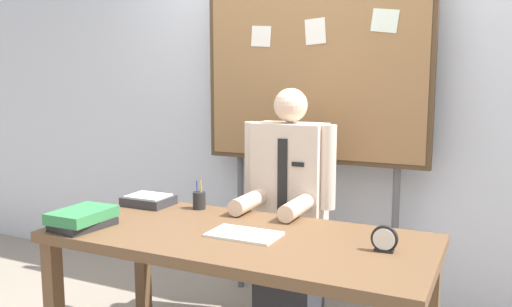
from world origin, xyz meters
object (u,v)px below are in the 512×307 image
Objects in this scene: book_stack at (83,218)px; person at (289,220)px; bulletin_board at (313,73)px; desk_clock at (384,240)px; pen_holder at (199,200)px; open_notebook at (244,234)px; paper_tray at (149,200)px; desk at (238,251)px.

person is at bearing 50.50° from book_stack.
book_stack is at bearing -119.89° from bulletin_board.
person is 0.67× the size of bulletin_board.
pen_holder reaches higher than desk_clock.
paper_tray is at bearing 159.45° from open_notebook.
desk_clock is (0.67, -0.60, 0.14)m from person.
person is (0.00, 0.63, -0.01)m from desk.
person is 0.66m from open_notebook.
book_stack is 2.67× the size of desk_clock.
bulletin_board is 1.37m from desk_clock.
pen_holder is (-0.45, 0.33, 0.04)m from open_notebook.
paper_tray is at bearing -170.72° from pen_holder.
desk is 0.53m from pen_holder.
bulletin_board is 1.27m from open_notebook.
book_stack is 0.79m from open_notebook.
desk is at bearing -177.12° from desk_clock.
person reaches higher than desk_clock.
pen_holder is 0.62× the size of paper_tray.
pen_holder is (-1.07, 0.28, -0.00)m from desk_clock.
paper_tray is (-0.71, -0.75, -0.72)m from bulletin_board.
pen_holder reaches higher than book_stack.
pen_holder is at bearing 9.28° from paper_tray.
desk_clock is 1.40m from paper_tray.
pen_holder is at bearing 165.42° from desk_clock.
book_stack is 1.14× the size of paper_tray.
pen_holder is (-0.40, -0.32, 0.14)m from person.
bulletin_board reaches higher than book_stack.
desk is 0.10m from open_notebook.
book_stack is at bearing -161.52° from desk.
book_stack is (-0.72, -1.25, -0.70)m from bulletin_board.
desk is 16.00× the size of desk_clock.
desk is 1.31m from bulletin_board.
pen_holder reaches higher than paper_tray.
open_notebook is (0.04, -1.03, -0.74)m from bulletin_board.
bulletin_board is at bearing 60.00° from pen_holder.
bulletin_board is 13.13× the size of pen_holder.
desk is at bearing 154.49° from open_notebook.
person is 0.81m from paper_tray.
pen_holder is 0.31m from paper_tray.
person is at bearing -90.01° from bulletin_board.
paper_tray is at bearing 88.94° from book_stack.
open_notebook is (0.04, -0.02, 0.09)m from desk.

